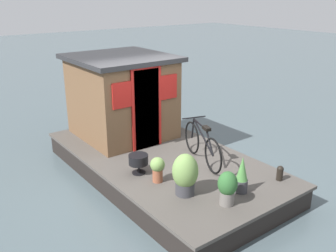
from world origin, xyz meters
name	(u,v)px	position (x,y,z in m)	size (l,w,h in m)	color
ground_plane	(162,176)	(0.00, 0.00, 0.00)	(60.00, 60.00, 0.00)	#4C5B60
houseboat_deck	(162,166)	(0.00, 0.00, 0.23)	(5.28, 2.79, 0.46)	#4C4742
houseboat_cabin	(122,96)	(1.53, 0.00, 1.39)	(2.16, 2.08, 1.85)	brown
bicycle	(202,144)	(-0.71, -0.44, 0.83)	(1.58, 0.62, 0.81)	black
potted_plant_mint	(185,174)	(-1.47, 0.61, 0.82)	(0.43, 0.43, 0.71)	#38383D
potted_plant_sage	(227,187)	(-2.11, 0.29, 0.76)	(0.31, 0.31, 0.56)	slate
potted_plant_ivy	(242,176)	(-1.98, -0.18, 0.76)	(0.22, 0.22, 0.64)	#38383D
potted_plant_succulent	(158,168)	(-0.85, 0.71, 0.72)	(0.26, 0.26, 0.46)	#935138
charcoal_grill	(138,160)	(-0.37, 0.81, 0.72)	(0.36, 0.36, 0.36)	black
mooring_bollard	(280,172)	(-2.10, -1.04, 0.61)	(0.12, 0.12, 0.27)	black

